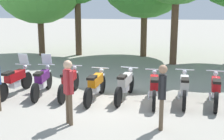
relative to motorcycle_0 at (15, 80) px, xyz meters
The scene contains 11 objects.
ground_plane 3.43m from the motorcycle_0, ahead, with size 80.00×80.00×0.00m, color gray.
motorcycle_0 is the anchor object (origin of this frame).
motorcycle_1 0.96m from the motorcycle_0, ahead, with size 0.62×2.19×1.37m.
motorcycle_2 1.93m from the motorcycle_0, ahead, with size 0.62×2.19×0.99m.
motorcycle_3 2.92m from the motorcycle_0, ahead, with size 0.66×2.18×0.99m.
motorcycle_4 3.88m from the motorcycle_0, ahead, with size 0.73×2.17×0.99m.
motorcycle_5 4.85m from the motorcycle_0, ahead, with size 0.62×2.19×0.99m.
motorcycle_6 5.81m from the motorcycle_0, ahead, with size 0.62×2.19×0.99m.
motorcycle_7 6.79m from the motorcycle_0, ahead, with size 0.71×2.18×0.99m.
person_0 5.57m from the motorcycle_0, 25.48° to the right, with size 0.24×0.40×1.71m.
person_1 3.52m from the motorcycle_0, 42.71° to the right, with size 0.33×0.36×1.77m.
Camera 1 is at (1.25, -9.86, 3.35)m, focal length 49.61 mm.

